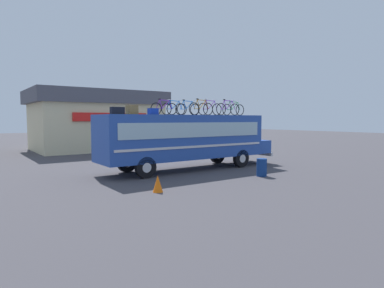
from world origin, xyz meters
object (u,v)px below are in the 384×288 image
Objects in this scene: bus at (187,137)px; traffic_cone at (158,184)px; rooftop_bicycle_7 at (233,109)px; luggage_bag_2 at (132,110)px; luggage_bag_3 at (153,112)px; luggage_bag_1 at (117,111)px; rooftop_bicycle_1 at (164,108)px; rooftop_bicycle_3 at (188,109)px; rooftop_bicycle_5 at (210,109)px; rooftop_bicycle_6 at (228,109)px; rooftop_bicycle_4 at (201,108)px; rooftop_bicycle_2 at (174,108)px; trash_bin at (262,167)px.

bus reaches higher than traffic_cone.
luggage_bag_2 is at bearing 178.34° from rooftop_bicycle_7.
bus is 16.45× the size of traffic_cone.
luggage_bag_1 is at bearing 173.98° from luggage_bag_3.
rooftop_bicycle_1 is 1.63m from rooftop_bicycle_3.
rooftop_bicycle_5 is 2.73× the size of traffic_cone.
rooftop_bicycle_5 is at bearing 11.83° from bus.
rooftop_bicycle_5 is at bearing 36.12° from traffic_cone.
traffic_cone is (-0.13, -4.17, -2.91)m from luggage_bag_1.
rooftop_bicycle_3 reaches higher than bus.
luggage_bag_3 is 0.25× the size of rooftop_bicycle_6.
luggage_bag_1 is at bearing 176.66° from rooftop_bicycle_6.
rooftop_bicycle_3 is at bearing 44.50° from traffic_cone.
rooftop_bicycle_6 is (0.83, -0.69, -0.00)m from rooftop_bicycle_5.
rooftop_bicycle_7 is (5.80, 0.24, 0.22)m from luggage_bag_3.
rooftop_bicycle_4 is at bearing 165.04° from rooftop_bicycle_6.
rooftop_bicycle_3 is (3.38, -0.10, 0.13)m from luggage_bag_2.
rooftop_bicycle_4 is at bearing 38.67° from traffic_cone.
rooftop_bicycle_3 is at bearing -10.06° from rooftop_bicycle_2.
luggage_bag_1 is 5.09m from traffic_cone.
luggage_bag_1 is 5.15m from rooftop_bicycle_4.
luggage_bag_2 is at bearing 173.86° from rooftop_bicycle_6.
rooftop_bicycle_3 is at bearing 178.35° from rooftop_bicycle_7.
rooftop_bicycle_1 is 0.94× the size of rooftop_bicycle_4.
trash_bin is at bearing -44.19° from luggage_bag_3.
rooftop_bicycle_6 is 0.95m from rooftop_bicycle_7.
bus is 1.98m from rooftop_bicycle_4.
luggage_bag_1 is 0.40× the size of rooftop_bicycle_3.
rooftop_bicycle_4 is at bearing 99.39° from trash_bin.
rooftop_bicycle_2 is (1.59, 0.48, 0.20)m from luggage_bag_3.
rooftop_bicycle_3 is at bearing 4.62° from rooftop_bicycle_1.
rooftop_bicycle_3 reaches higher than rooftop_bicycle_2.
luggage_bag_2 is 0.30× the size of rooftop_bicycle_3.
traffic_cone is at bearing -123.46° from rooftop_bicycle_1.
rooftop_bicycle_1 is 0.90× the size of rooftop_bicycle_5.
rooftop_bicycle_2 is 0.96× the size of rooftop_bicycle_4.
rooftop_bicycle_7 is 5.40m from trash_bin.
rooftop_bicycle_6 is at bearing 74.85° from trash_bin.
rooftop_bicycle_4 is 2.63× the size of traffic_cone.
rooftop_bicycle_6 is at bearing -14.96° from rooftop_bicycle_4.
luggage_bag_2 is 6.78m from rooftop_bicycle_7.
rooftop_bicycle_6 reaches higher than rooftop_bicycle_2.
rooftop_bicycle_3 is 1.73m from rooftop_bicycle_5.
rooftop_bicycle_1 is 2.46× the size of traffic_cone.
rooftop_bicycle_3 reaches higher than trash_bin.
rooftop_bicycle_5 is 0.99× the size of rooftop_bicycle_6.
luggage_bag_2 is at bearing -178.97° from rooftop_bicycle_2.
rooftop_bicycle_7 is at bearing 0.33° from luggage_bag_1.
rooftop_bicycle_1 is 1.84× the size of trash_bin.
rooftop_bicycle_1 is at bearing -175.26° from rooftop_bicycle_5.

